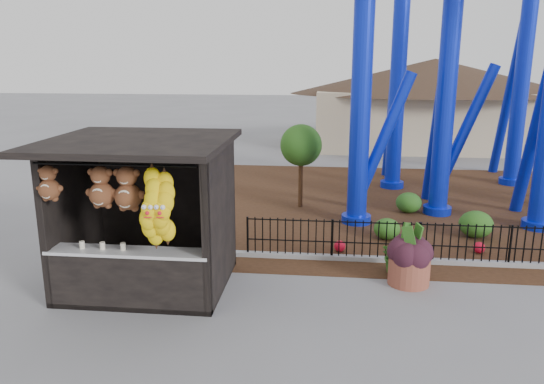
# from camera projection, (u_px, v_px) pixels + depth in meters

# --- Properties ---
(ground) EXTENTS (120.00, 120.00, 0.00)m
(ground) POSITION_uv_depth(u_px,v_px,m) (288.00, 318.00, 9.69)
(ground) COLOR slate
(ground) RESTS_ON ground
(mulch_bed) EXTENTS (18.00, 12.00, 0.02)m
(mulch_bed) POSITION_uv_depth(u_px,v_px,m) (432.00, 206.00, 16.98)
(mulch_bed) COLOR #331E11
(mulch_bed) RESTS_ON ground
(curb) EXTENTS (18.00, 0.18, 0.12)m
(curb) POSITION_uv_depth(u_px,v_px,m) (472.00, 263.00, 12.15)
(curb) COLOR gray
(curb) RESTS_ON ground
(prize_booth) EXTENTS (3.50, 3.40, 3.12)m
(prize_booth) POSITION_uv_depth(u_px,v_px,m) (142.00, 219.00, 10.50)
(prize_booth) COLOR black
(prize_booth) RESTS_ON ground
(picket_fence) EXTENTS (12.20, 0.06, 1.00)m
(picket_fence) POSITION_uv_depth(u_px,v_px,m) (515.00, 246.00, 11.94)
(picket_fence) COLOR black
(picket_fence) RESTS_ON ground
(terracotta_planter) EXTENTS (1.06, 1.06, 0.58)m
(terracotta_planter) POSITION_uv_depth(u_px,v_px,m) (409.00, 271.00, 11.12)
(terracotta_planter) COLOR brown
(terracotta_planter) RESTS_ON ground
(planter_foliage) EXTENTS (0.70, 0.70, 0.64)m
(planter_foliage) POSITION_uv_depth(u_px,v_px,m) (411.00, 243.00, 10.97)
(planter_foliage) COLOR black
(planter_foliage) RESTS_ON terracotta_planter
(potted_plant) EXTENTS (0.93, 0.88, 0.81)m
(potted_plant) POSITION_uv_depth(u_px,v_px,m) (397.00, 255.00, 11.66)
(potted_plant) COLOR #205C1B
(potted_plant) RESTS_ON ground
(landscaping) EXTENTS (8.96, 4.19, 0.70)m
(landscaping) POSITION_uv_depth(u_px,v_px,m) (475.00, 221.00, 14.47)
(landscaping) COLOR #255218
(landscaping) RESTS_ON mulch_bed
(pavilion) EXTENTS (15.00, 15.00, 4.80)m
(pavilion) POSITION_uv_depth(u_px,v_px,m) (434.00, 89.00, 27.58)
(pavilion) COLOR #BFAD8C
(pavilion) RESTS_ON ground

